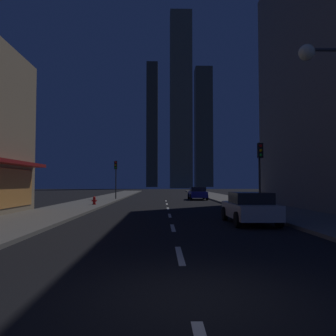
{
  "coord_description": "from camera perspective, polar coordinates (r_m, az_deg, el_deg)",
  "views": [
    {
      "loc": [
        -0.48,
        -5.4,
        1.87
      ],
      "look_at": [
        0.0,
        18.72,
        2.99
      ],
      "focal_mm": 35.13,
      "sensor_mm": 36.0,
      "label": 1
    }
  ],
  "objects": [
    {
      "name": "ground_plane",
      "position": [
        37.45,
        -0.4,
        -5.59
      ],
      "size": [
        78.0,
        136.0,
        0.1
      ],
      "primitive_type": "cube",
      "color": "black"
    },
    {
      "name": "sidewalk_left",
      "position": [
        38.01,
        -11.06,
        -5.31
      ],
      "size": [
        4.0,
        76.0,
        0.15
      ],
      "primitive_type": "cube",
      "color": "#605E59",
      "rests_on": "ground"
    },
    {
      "name": "sidewalk_right",
      "position": [
        38.18,
        10.21,
        -5.3
      ],
      "size": [
        4.0,
        76.0,
        0.15
      ],
      "primitive_type": "cube",
      "color": "#605E59",
      "rests_on": "ground"
    },
    {
      "name": "traffic_light_near_right",
      "position": [
        20.67,
        15.68,
        1.11
      ],
      "size": [
        0.32,
        0.48,
        4.2
      ],
      "color": "#2D2D2D",
      "rests_on": "sidewalk_right"
    },
    {
      "name": "lane_marking_center",
      "position": [
        19.1,
        0.31,
        -8.25
      ],
      "size": [
        0.16,
        33.4,
        0.01
      ],
      "color": "silver",
      "rests_on": "ground"
    },
    {
      "name": "fire_hydrant_far_left",
      "position": [
        27.22,
        -12.68,
        -5.57
      ],
      "size": [
        0.42,
        0.3,
        0.65
      ],
      "color": "red",
      "rests_on": "sidewalk_left"
    },
    {
      "name": "skyscraper_distant_short",
      "position": [
        168.68,
        6.16,
        7.03
      ],
      "size": [
        8.52,
        8.72,
        60.38
      ],
      "primitive_type": "cube",
      "color": "#474435",
      "rests_on": "ground"
    },
    {
      "name": "street_lamp_right",
      "position": [
        13.03,
        26.22,
        11.82
      ],
      "size": [
        1.96,
        0.56,
        6.58
      ],
      "color": "#38383D",
      "rests_on": "sidewalk_right"
    },
    {
      "name": "skyscraper_distant_tall",
      "position": [
        164.88,
        -2.76,
        7.53
      ],
      "size": [
        5.57,
        6.16,
        61.96
      ],
      "primitive_type": "cube",
      "color": "#3C392D",
      "rests_on": "ground"
    },
    {
      "name": "car_parked_far",
      "position": [
        37.33,
        5.16,
        -4.37
      ],
      "size": [
        1.98,
        4.24,
        1.45
      ],
      "color": "navy",
      "rests_on": "ground"
    },
    {
      "name": "skyscraper_distant_mid",
      "position": [
        125.11,
        2.25,
        11.76
      ],
      "size": [
        8.09,
        6.52,
        66.0
      ],
      "primitive_type": "cube",
      "color": "#615C49",
      "rests_on": "ground"
    },
    {
      "name": "car_parked_near",
      "position": [
        15.74,
        13.98,
        -6.69
      ],
      "size": [
        1.98,
        4.24,
        1.45
      ],
      "color": "silver",
      "rests_on": "ground"
    },
    {
      "name": "traffic_light_far_left",
      "position": [
        36.46,
        -9.05,
        -0.54
      ],
      "size": [
        0.32,
        0.48,
        4.2
      ],
      "color": "#2D2D2D",
      "rests_on": "sidewalk_left"
    }
  ]
}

